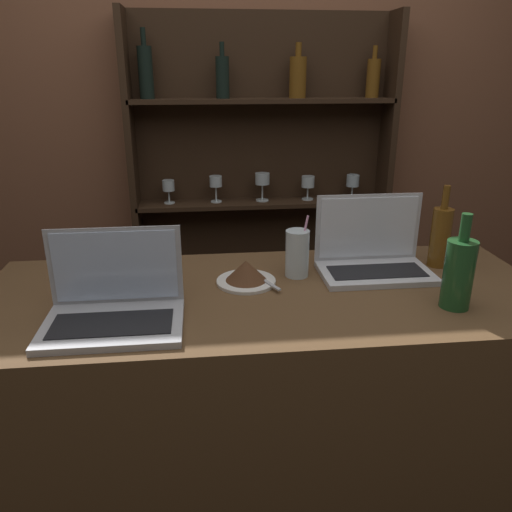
{
  "coord_description": "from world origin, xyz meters",
  "views": [
    {
      "loc": [
        -0.18,
        -0.98,
        1.67
      ],
      "look_at": [
        -0.03,
        0.37,
        1.16
      ],
      "focal_mm": 35.0,
      "sensor_mm": 36.0,
      "label": 1
    }
  ],
  "objects_px": {
    "laptop_near": "(114,304)",
    "wine_bottle_amber": "(441,236)",
    "water_glass": "(297,253)",
    "wine_bottle_green": "(459,272)",
    "laptop_far": "(373,255)",
    "cake_plate": "(246,273)"
  },
  "relations": [
    {
      "from": "laptop_near",
      "to": "laptop_far",
      "type": "relative_size",
      "value": 1.0
    },
    {
      "from": "water_glass",
      "to": "wine_bottle_amber",
      "type": "distance_m",
      "value": 0.48
    },
    {
      "from": "laptop_near",
      "to": "wine_bottle_green",
      "type": "distance_m",
      "value": 0.91
    },
    {
      "from": "laptop_far",
      "to": "wine_bottle_amber",
      "type": "distance_m",
      "value": 0.24
    },
    {
      "from": "laptop_far",
      "to": "wine_bottle_amber",
      "type": "bearing_deg",
      "value": 6.28
    },
    {
      "from": "cake_plate",
      "to": "water_glass",
      "type": "distance_m",
      "value": 0.17
    },
    {
      "from": "wine_bottle_green",
      "to": "laptop_near",
      "type": "bearing_deg",
      "value": 179.05
    },
    {
      "from": "cake_plate",
      "to": "wine_bottle_amber",
      "type": "distance_m",
      "value": 0.65
    },
    {
      "from": "laptop_near",
      "to": "cake_plate",
      "type": "relative_size",
      "value": 1.9
    },
    {
      "from": "laptop_near",
      "to": "water_glass",
      "type": "xyz_separation_m",
      "value": [
        0.52,
        0.25,
        0.03
      ]
    },
    {
      "from": "laptop_far",
      "to": "cake_plate",
      "type": "bearing_deg",
      "value": -172.87
    },
    {
      "from": "wine_bottle_amber",
      "to": "wine_bottle_green",
      "type": "distance_m",
      "value": 0.31
    },
    {
      "from": "laptop_near",
      "to": "cake_plate",
      "type": "distance_m",
      "value": 0.41
    },
    {
      "from": "laptop_far",
      "to": "wine_bottle_green",
      "type": "relative_size",
      "value": 1.31
    },
    {
      "from": "laptop_near",
      "to": "laptop_far",
      "type": "xyz_separation_m",
      "value": [
        0.77,
        0.26,
        0.01
      ]
    },
    {
      "from": "laptop_far",
      "to": "wine_bottle_green",
      "type": "height_order",
      "value": "wine_bottle_green"
    },
    {
      "from": "laptop_near",
      "to": "wine_bottle_amber",
      "type": "height_order",
      "value": "wine_bottle_amber"
    },
    {
      "from": "cake_plate",
      "to": "wine_bottle_green",
      "type": "xyz_separation_m",
      "value": [
        0.55,
        -0.22,
        0.07
      ]
    },
    {
      "from": "laptop_far",
      "to": "cake_plate",
      "type": "height_order",
      "value": "laptop_far"
    },
    {
      "from": "wine_bottle_amber",
      "to": "wine_bottle_green",
      "type": "relative_size",
      "value": 1.02
    },
    {
      "from": "water_glass",
      "to": "wine_bottle_amber",
      "type": "height_order",
      "value": "wine_bottle_amber"
    },
    {
      "from": "cake_plate",
      "to": "wine_bottle_amber",
      "type": "bearing_deg",
      "value": 6.82
    }
  ]
}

